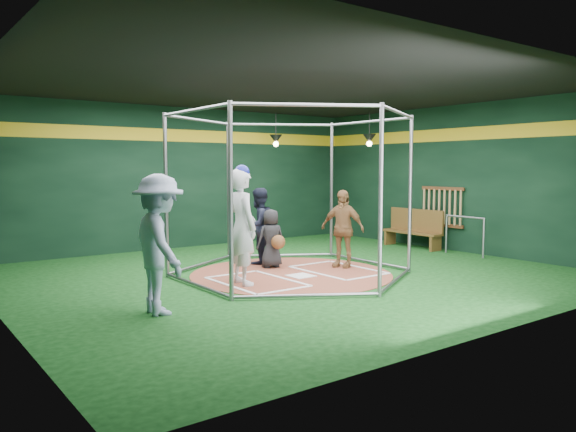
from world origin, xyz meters
TOP-DOWN VIEW (x-y plane):
  - room_shell at (0.00, 0.01)m, footprint 10.10×9.10m
  - clay_disc at (0.00, 0.00)m, footprint 3.80×3.80m
  - home_plate at (0.00, -0.30)m, footprint 0.43×0.43m
  - batter_box_left at (-0.95, -0.25)m, footprint 1.17×1.77m
  - batter_box_right at (0.95, -0.25)m, footprint 1.17×1.77m
  - batting_cage at (-0.00, -0.00)m, footprint 4.05×4.67m
  - bat_rack at (4.93, 0.40)m, footprint 0.07×1.25m
  - pendant_lamp_near at (2.20, 3.60)m, footprint 0.34×0.34m
  - pendant_lamp_far at (4.00, 2.00)m, footprint 0.34×0.34m
  - batter_figure at (-1.24, -0.26)m, footprint 0.54×0.76m
  - visitor_leopard at (1.27, -0.03)m, footprint 0.72×0.99m
  - catcher_figure at (0.08, 0.76)m, footprint 0.63×0.62m
  - umpire at (0.13, 1.30)m, footprint 0.87×0.74m
  - bystander_blue at (-3.16, -1.19)m, footprint 0.81×1.30m
  - dugout_bench at (4.62, 1.01)m, footprint 0.39×1.66m
  - steel_railing at (4.55, -0.54)m, footprint 0.05×1.05m

SIDE VIEW (x-z plane):
  - clay_disc at x=0.00m, z-range 0.00..0.01m
  - batter_box_left at x=-0.95m, z-range 0.01..0.02m
  - batter_box_right at x=0.95m, z-range 0.01..0.02m
  - home_plate at x=0.00m, z-range 0.01..0.02m
  - dugout_bench at x=4.62m, z-range 0.01..0.98m
  - catcher_figure at x=0.08m, z-range 0.01..1.18m
  - steel_railing at x=4.55m, z-range 0.15..1.06m
  - visitor_leopard at x=1.27m, z-range 0.01..1.57m
  - umpire at x=0.13m, z-range 0.01..1.59m
  - bystander_blue at x=-3.16m, z-range 0.00..1.93m
  - batter_figure at x=-1.24m, z-range 0.00..2.05m
  - bat_rack at x=4.93m, z-range 0.56..1.54m
  - batting_cage at x=0.00m, z-range 0.00..3.00m
  - room_shell at x=0.00m, z-range -0.01..3.52m
  - pendant_lamp_near at x=2.20m, z-range 2.29..3.19m
  - pendant_lamp_far at x=4.00m, z-range 2.29..3.19m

